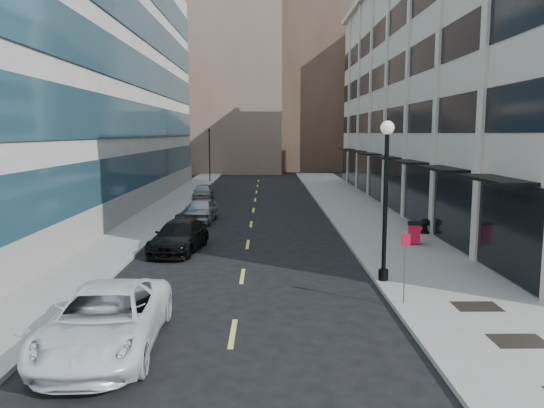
{
  "coord_description": "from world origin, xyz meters",
  "views": [
    {
      "loc": [
        0.95,
        -12.27,
        5.59
      ],
      "look_at": [
        1.18,
        8.96,
        2.74
      ],
      "focal_mm": 35.0,
      "sensor_mm": 36.0,
      "label": 1
    }
  ],
  "objects_px": {
    "lamppost": "(386,186)",
    "sign_post": "(405,256)",
    "car_grey_sedan": "(203,192)",
    "trash_bin": "(414,232)",
    "traffic_signal": "(209,132)",
    "car_white_van": "(106,320)",
    "car_black_pickup": "(179,236)",
    "urn_planter": "(425,224)",
    "car_silver_sedan": "(201,210)"
  },
  "relations": [
    {
      "from": "lamppost",
      "to": "sign_post",
      "type": "distance_m",
      "value": 3.32
    },
    {
      "from": "car_grey_sedan",
      "to": "trash_bin",
      "type": "bearing_deg",
      "value": -56.33
    },
    {
      "from": "traffic_signal",
      "to": "car_white_van",
      "type": "relative_size",
      "value": 1.2
    },
    {
      "from": "car_black_pickup",
      "to": "urn_planter",
      "type": "bearing_deg",
      "value": 22.99
    },
    {
      "from": "car_grey_sedan",
      "to": "lamppost",
      "type": "relative_size",
      "value": 0.65
    },
    {
      "from": "traffic_signal",
      "to": "urn_planter",
      "type": "bearing_deg",
      "value": -64.64
    },
    {
      "from": "car_grey_sedan",
      "to": "sign_post",
      "type": "distance_m",
      "value": 29.65
    },
    {
      "from": "car_black_pickup",
      "to": "car_silver_sedan",
      "type": "bearing_deg",
      "value": 97.17
    },
    {
      "from": "car_silver_sedan",
      "to": "trash_bin",
      "type": "height_order",
      "value": "car_silver_sedan"
    },
    {
      "from": "traffic_signal",
      "to": "car_black_pickup",
      "type": "distance_m",
      "value": 35.91
    },
    {
      "from": "car_silver_sedan",
      "to": "car_grey_sedan",
      "type": "relative_size",
      "value": 1.11
    },
    {
      "from": "traffic_signal",
      "to": "sign_post",
      "type": "distance_m",
      "value": 45.31
    },
    {
      "from": "car_silver_sedan",
      "to": "sign_post",
      "type": "relative_size",
      "value": 1.78
    },
    {
      "from": "sign_post",
      "to": "trash_bin",
      "type": "bearing_deg",
      "value": 72.75
    },
    {
      "from": "car_black_pickup",
      "to": "car_grey_sedan",
      "type": "xyz_separation_m",
      "value": [
        -1.18,
        19.66,
        -0.06
      ]
    },
    {
      "from": "lamppost",
      "to": "car_silver_sedan",
      "type": "bearing_deg",
      "value": 121.02
    },
    {
      "from": "sign_post",
      "to": "car_black_pickup",
      "type": "bearing_deg",
      "value": 136.01
    },
    {
      "from": "trash_bin",
      "to": "sign_post",
      "type": "distance_m",
      "value": 9.63
    },
    {
      "from": "traffic_signal",
      "to": "trash_bin",
      "type": "relative_size",
      "value": 6.37
    },
    {
      "from": "trash_bin",
      "to": "car_black_pickup",
      "type": "bearing_deg",
      "value": -161.03
    },
    {
      "from": "traffic_signal",
      "to": "car_grey_sedan",
      "type": "bearing_deg",
      "value": -85.96
    },
    {
      "from": "car_grey_sedan",
      "to": "car_black_pickup",
      "type": "bearing_deg",
      "value": -86.72
    },
    {
      "from": "car_black_pickup",
      "to": "lamppost",
      "type": "relative_size",
      "value": 0.83
    },
    {
      "from": "trash_bin",
      "to": "urn_planter",
      "type": "relative_size",
      "value": 1.34
    },
    {
      "from": "traffic_signal",
      "to": "sign_post",
      "type": "relative_size",
      "value": 2.87
    },
    {
      "from": "car_grey_sedan",
      "to": "trash_bin",
      "type": "distance_m",
      "value": 22.67
    },
    {
      "from": "traffic_signal",
      "to": "trash_bin",
      "type": "height_order",
      "value": "traffic_signal"
    },
    {
      "from": "traffic_signal",
      "to": "trash_bin",
      "type": "distance_m",
      "value": 37.62
    },
    {
      "from": "car_black_pickup",
      "to": "lamppost",
      "type": "xyz_separation_m",
      "value": [
        8.5,
        -5.64,
        2.96
      ]
    },
    {
      "from": "car_silver_sedan",
      "to": "lamppost",
      "type": "relative_size",
      "value": 0.72
    },
    {
      "from": "lamppost",
      "to": "car_grey_sedan",
      "type": "bearing_deg",
      "value": 110.94
    },
    {
      "from": "car_black_pickup",
      "to": "urn_planter",
      "type": "relative_size",
      "value": 6.11
    },
    {
      "from": "car_white_van",
      "to": "lamppost",
      "type": "relative_size",
      "value": 0.97
    },
    {
      "from": "car_black_pickup",
      "to": "car_silver_sedan",
      "type": "distance_m",
      "value": 8.49
    },
    {
      "from": "car_black_pickup",
      "to": "urn_planter",
      "type": "xyz_separation_m",
      "value": [
        12.8,
        3.63,
        -0.08
      ]
    },
    {
      "from": "car_grey_sedan",
      "to": "car_silver_sedan",
      "type": "bearing_deg",
      "value": -84.11
    },
    {
      "from": "urn_planter",
      "to": "car_silver_sedan",
      "type": "bearing_deg",
      "value": 159.2
    },
    {
      "from": "car_white_van",
      "to": "car_black_pickup",
      "type": "bearing_deg",
      "value": 87.94
    },
    {
      "from": "urn_planter",
      "to": "traffic_signal",
      "type": "bearing_deg",
      "value": 115.36
    },
    {
      "from": "car_white_van",
      "to": "sign_post",
      "type": "height_order",
      "value": "sign_post"
    },
    {
      "from": "sign_post",
      "to": "car_grey_sedan",
      "type": "bearing_deg",
      "value": 109.35
    },
    {
      "from": "lamppost",
      "to": "urn_planter",
      "type": "distance_m",
      "value": 10.66
    },
    {
      "from": "car_white_van",
      "to": "car_grey_sedan",
      "type": "xyz_separation_m",
      "value": [
        -1.18,
        31.26,
        -0.14
      ]
    },
    {
      "from": "trash_bin",
      "to": "lamppost",
      "type": "bearing_deg",
      "value": -99.58
    },
    {
      "from": "sign_post",
      "to": "urn_planter",
      "type": "bearing_deg",
      "value": 70.65
    },
    {
      "from": "car_grey_sedan",
      "to": "trash_bin",
      "type": "height_order",
      "value": "car_grey_sedan"
    },
    {
      "from": "car_black_pickup",
      "to": "car_silver_sedan",
      "type": "xyz_separation_m",
      "value": [
        0.0,
        8.49,
        0.01
      ]
    },
    {
      "from": "car_silver_sedan",
      "to": "sign_post",
      "type": "bearing_deg",
      "value": -59.29
    },
    {
      "from": "car_silver_sedan",
      "to": "sign_post",
      "type": "height_order",
      "value": "sign_post"
    },
    {
      "from": "car_grey_sedan",
      "to": "urn_planter",
      "type": "distance_m",
      "value": 21.27
    }
  ]
}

